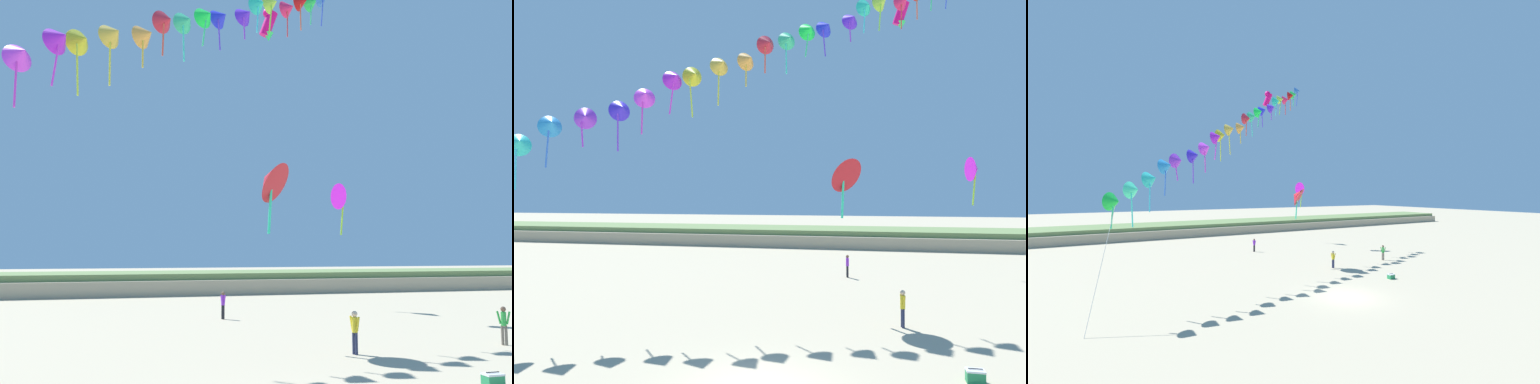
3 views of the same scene
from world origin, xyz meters
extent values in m
cube|color=tan|center=(0.00, 42.63, 0.70)|extent=(120.00, 10.83, 1.39)
cube|color=#6B844C|center=(0.00, 42.63, 1.59)|extent=(120.00, 9.20, 0.79)
cylinder|color=black|center=(1.87, 20.15, 0.42)|extent=(0.12, 0.12, 0.83)
cylinder|color=black|center=(1.82, 20.29, 0.42)|extent=(0.12, 0.12, 0.83)
cylinder|color=purple|center=(1.85, 20.22, 1.13)|extent=(0.22, 0.22, 0.59)
cylinder|color=purple|center=(1.91, 20.04, 1.17)|extent=(0.14, 0.21, 0.56)
cylinder|color=purple|center=(1.79, 20.40, 1.17)|extent=(0.14, 0.21, 0.56)
sphere|color=brown|center=(1.85, 20.22, 1.54)|extent=(0.23, 0.23, 0.23)
cylinder|color=#282D4C|center=(4.85, 8.01, 0.43)|extent=(0.13, 0.13, 0.86)
cylinder|color=#282D4C|center=(4.90, 7.86, 0.43)|extent=(0.13, 0.13, 0.86)
cylinder|color=yellow|center=(4.87, 7.94, 1.16)|extent=(0.23, 0.23, 0.61)
cylinder|color=yellow|center=(4.82, 8.12, 1.21)|extent=(0.14, 0.22, 0.58)
cylinder|color=yellow|center=(4.93, 7.75, 1.21)|extent=(0.14, 0.22, 0.58)
sphere|color=beige|center=(4.87, 7.94, 1.59)|extent=(0.23, 0.23, 0.23)
cone|color=#29C5BA|center=(-12.70, 4.73, 8.51)|extent=(1.42, 1.41, 1.22)
cylinder|color=#39C7E5|center=(-12.82, 4.64, 7.29)|extent=(0.11, 0.09, 1.98)
cone|color=#278AD6|center=(-11.59, 5.47, 9.46)|extent=(1.42, 1.43, 1.22)
cylinder|color=#3971E5|center=(-11.71, 5.38, 8.30)|extent=(0.17, 0.18, 1.88)
cone|color=purple|center=(-10.56, 6.69, 9.97)|extent=(1.31, 1.20, 1.11)
cylinder|color=#C039E5|center=(-10.68, 6.60, 9.10)|extent=(0.22, 0.15, 1.30)
cone|color=#3724DA|center=(-9.10, 7.57, 10.49)|extent=(1.39, 1.38, 1.19)
cylinder|color=#7439E5|center=(-9.22, 7.48, 9.28)|extent=(0.10, 0.09, 1.98)
cone|color=#D33EED|center=(-8.01, 8.06, 11.23)|extent=(1.42, 1.36, 1.22)
cylinder|color=#E539D5|center=(-8.13, 7.97, 10.11)|extent=(0.09, 0.20, 1.81)
cone|color=#A521D8|center=(-6.79, 9.02, 12.33)|extent=(1.43, 1.43, 1.23)
cylinder|color=#DE39E5|center=(-6.91, 8.93, 11.24)|extent=(0.28, 0.16, 1.74)
cone|color=gold|center=(-6.06, 9.92, 12.67)|extent=(1.31, 1.24, 1.11)
cylinder|color=#BEE539|center=(-6.18, 9.83, 11.39)|extent=(0.17, 0.28, 2.11)
cone|color=gold|center=(-4.82, 10.97, 13.50)|extent=(1.42, 1.39, 1.21)
cylinder|color=yellow|center=(-4.94, 10.88, 12.19)|extent=(0.12, 0.33, 2.17)
cone|color=#ED9F41|center=(-3.42, 11.73, 13.89)|extent=(1.38, 1.39, 1.19)
cylinder|color=yellow|center=(-3.54, 11.64, 12.99)|extent=(0.09, 0.16, 1.37)
cone|color=red|center=(-2.47, 12.51, 15.01)|extent=(1.33, 1.24, 1.13)
cylinder|color=#E54E39|center=(-2.59, 12.42, 14.02)|extent=(0.11, 0.13, 1.55)
cone|color=#30C586|center=(-1.39, 13.54, 15.54)|extent=(1.33, 1.20, 1.13)
cylinder|color=#39E5C5|center=(-1.51, 13.45, 14.35)|extent=(0.14, 0.21, 1.93)
cone|color=#16F147|center=(-0.24, 14.38, 16.32)|extent=(1.36, 1.26, 1.17)
cylinder|color=#39E588|center=(-0.36, 14.29, 15.35)|extent=(0.25, 0.17, 1.49)
cone|color=#242EED|center=(0.73, 15.43, 16.80)|extent=(1.42, 1.38, 1.21)
cylinder|color=#5A39E5|center=(0.61, 15.34, 15.74)|extent=(0.21, 0.21, 1.68)
cone|color=#5825E3|center=(2.33, 16.31, 17.51)|extent=(1.40, 1.33, 1.22)
cylinder|color=#9039E5|center=(2.21, 16.22, 16.65)|extent=(0.15, 0.14, 1.29)
cone|color=#24D1AB|center=(3.23, 16.79, 18.47)|extent=(1.32, 1.20, 1.12)
cylinder|color=#39E2E5|center=(3.11, 16.69, 17.47)|extent=(0.15, 0.13, 1.56)
cone|color=#AEE542|center=(4.25, 17.66, 19.03)|extent=(1.38, 1.39, 1.19)
cylinder|color=#82E539|center=(4.13, 17.57, 17.95)|extent=(0.20, 0.22, 1.74)
cone|color=#EC245E|center=(5.72, 18.92, 19.47)|extent=(1.35, 1.31, 1.16)
cylinder|color=#E53942|center=(5.60, 18.82, 18.38)|extent=(0.10, 0.12, 1.75)
cylinder|color=#E55F39|center=(6.69, 19.42, 19.19)|extent=(0.09, 0.12, 1.79)
cylinder|color=#39E58A|center=(7.77, 20.42, 19.91)|extent=(0.14, 0.09, 1.40)
cone|color=#DB1CDA|center=(11.38, 24.14, 8.06)|extent=(1.09, 2.00, 1.91)
cone|color=#A0E52D|center=(11.38, 24.14, 8.08)|extent=(0.64, 1.11, 1.05)
cylinder|color=#A0E52D|center=(11.38, 24.14, 6.51)|extent=(0.28, 0.28, 2.54)
cone|color=red|center=(2.04, 10.33, 7.22)|extent=(2.39, 2.43, 2.00)
cone|color=#2DE5A6|center=(2.04, 10.33, 7.24)|extent=(1.34, 1.36, 1.12)
cylinder|color=#2DE5A6|center=(2.04, 10.33, 5.89)|extent=(0.20, 0.27, 2.09)
cylinder|color=#EE0D72|center=(5.97, 24.62, 20.84)|extent=(1.59, 1.32, 2.00)
sphere|color=#EE0D72|center=(5.97, 24.62, 21.67)|extent=(0.82, 0.82, 0.82)
cone|color=#2DE562|center=(5.97, 24.62, 19.82)|extent=(0.95, 0.95, 0.63)
sphere|color=black|center=(5.97, 24.62, 21.90)|extent=(0.17, 0.17, 0.17)
cube|color=#23844C|center=(6.71, 2.09, 0.18)|extent=(0.56, 0.40, 0.36)
cube|color=silver|center=(6.71, 2.09, 0.39)|extent=(0.58, 0.41, 0.06)
cylinder|color=black|center=(6.71, 2.09, 0.45)|extent=(0.45, 0.03, 0.03)
camera|label=1|loc=(-4.37, -12.50, 4.10)|focal=38.00mm
camera|label=2|loc=(3.33, -13.70, 6.06)|focal=32.00mm
camera|label=3|loc=(-16.23, -19.31, 7.69)|focal=24.00mm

